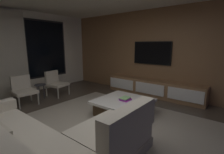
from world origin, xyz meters
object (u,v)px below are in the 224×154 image
Objects in this scene: accent_chair_by_curtain at (23,89)px; book_stack_on_coffee_table at (125,99)px; sectional_couch at (43,144)px; coffee_table at (123,107)px; mounted_tv at (152,53)px; media_console at (154,89)px; side_stool at (40,87)px; accent_chair_near_window at (55,82)px.

book_stack_on_coffee_table is at bearing -66.65° from accent_chair_by_curtain.
sectional_couch is 2.75m from accent_chair_by_curtain.
mounted_tv is at bearing 7.19° from coffee_table.
accent_chair_by_curtain is 0.62× the size of mounted_tv.
book_stack_on_coffee_table is 2.82m from accent_chair_by_curtain.
media_console reaches higher than book_stack_on_coffee_table.
media_console is at bearing 1.57° from sectional_couch.
accent_chair_by_curtain is at bearing 142.88° from mounted_tv.
side_stool is at bearing 1.39° from accent_chair_by_curtain.
coffee_table is 2.26m from mounted_tv.
side_stool is (-0.63, 2.60, -0.02)m from book_stack_on_coffee_table.
sectional_couch reaches higher than side_stool.
accent_chair_by_curtain is 3.80m from media_console.
book_stack_on_coffee_table is (0.00, -0.05, 0.21)m from coffee_table.
accent_chair_near_window is at bearing 125.79° from media_console.
accent_chair_near_window reaches higher than side_stool.
coffee_table is 2.60m from accent_chair_near_window.
coffee_table is 1.49× the size of accent_chair_near_window.
coffee_table is 0.37× the size of media_console.
accent_chair_near_window is at bearing 130.65° from mounted_tv.
accent_chair_near_window reaches higher than book_stack_on_coffee_table.
book_stack_on_coffee_table is 1.75m from media_console.
accent_chair_near_window is 0.25× the size of media_console.
accent_chair_by_curtain is at bearing 113.65° from coffee_table.
mounted_tv is at bearing 47.53° from media_console.
accent_chair_near_window is at bearing 2.73° from accent_chair_by_curtain.
sectional_couch reaches higher than accent_chair_near_window.
book_stack_on_coffee_table is 2.16m from mounted_tv.
coffee_table is 1.75m from media_console.
sectional_couch is 5.43× the size of side_stool.
sectional_couch is at bearing -178.36° from coffee_table.
side_stool is 3.58m from mounted_tv.
sectional_couch is 2.96m from side_stool.
coffee_table is at bearing -66.35° from accent_chair_by_curtain.
sectional_couch is 0.81× the size of media_console.
coffee_table is at bearing -172.81° from mounted_tv.
accent_chair_by_curtain is at bearing -177.27° from accent_chair_near_window.
mounted_tv is (3.04, -2.30, 0.92)m from accent_chair_by_curtain.
coffee_table is at bearing -178.51° from media_console.
mounted_tv reaches higher than sectional_couch.
accent_chair_near_window is (1.92, 2.65, 0.14)m from sectional_couch.
sectional_couch is at bearing -178.43° from media_console.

